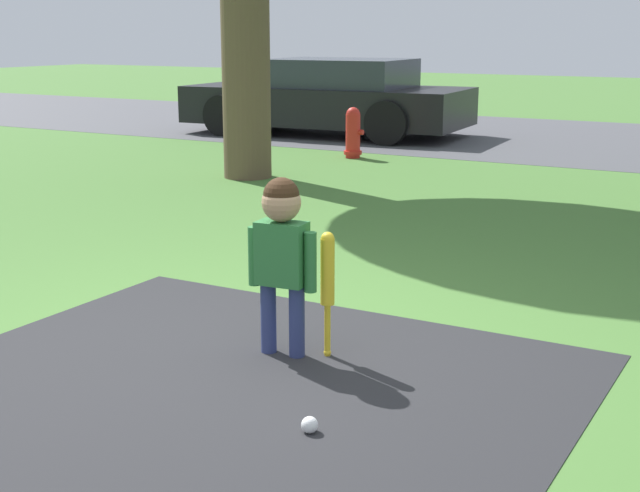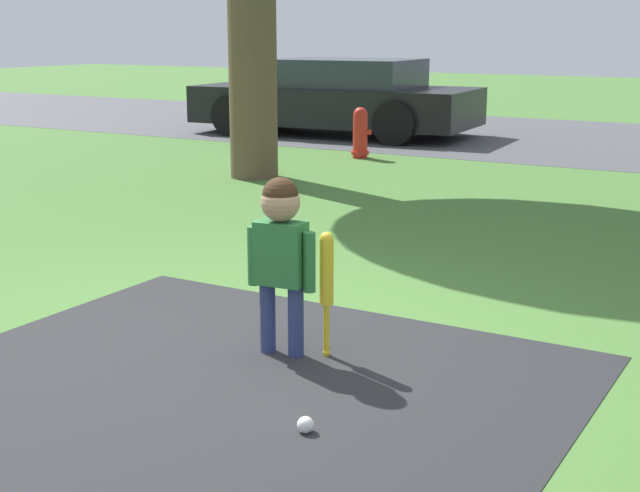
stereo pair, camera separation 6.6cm
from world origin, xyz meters
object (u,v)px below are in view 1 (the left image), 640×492
object	(u,v)px
child	(282,242)
baseball_bat	(328,277)
sports_ball	(310,425)
parked_car	(330,98)
fire_hydrant	(353,133)

from	to	relation	value
child	baseball_bat	world-z (taller)	child
sports_ball	parked_car	distance (m)	11.13
child	sports_ball	distance (m)	1.12
child	fire_hydrant	world-z (taller)	child
fire_hydrant	baseball_bat	bearing A→B (deg)	-63.67
child	baseball_bat	xyz separation A→B (m)	(0.22, 0.09, -0.18)
parked_car	fire_hydrant	bearing A→B (deg)	121.07
fire_hydrant	parked_car	world-z (taller)	parked_car
parked_car	child	bearing A→B (deg)	113.17
child	sports_ball	world-z (taller)	child
sports_ball	parked_car	xyz separation A→B (m)	(-5.28, 9.78, 0.55)
sports_ball	child	bearing A→B (deg)	128.58
baseball_bat	sports_ball	world-z (taller)	baseball_bat
fire_hydrant	child	bearing A→B (deg)	-65.48
baseball_bat	fire_hydrant	world-z (taller)	fire_hydrant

